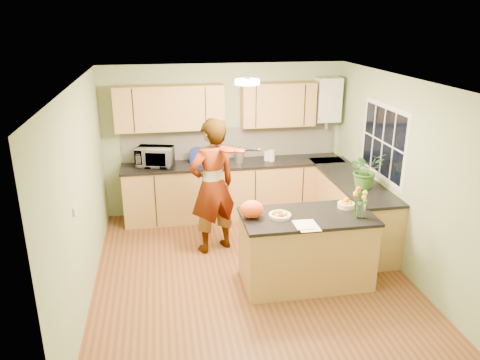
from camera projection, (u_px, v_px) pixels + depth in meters
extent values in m
plane|color=brown|center=(251.00, 274.00, 6.15)|extent=(4.50, 4.50, 0.00)
cube|color=silver|center=(252.00, 82.00, 5.32)|extent=(4.00, 4.50, 0.02)
cube|color=#94AD7B|center=(225.00, 140.00, 7.83)|extent=(4.00, 0.02, 2.50)
cube|color=#94AD7B|center=(307.00, 282.00, 3.65)|extent=(4.00, 0.02, 2.50)
cube|color=#94AD7B|center=(82.00, 195.00, 5.41)|extent=(0.02, 4.50, 2.50)
cube|color=#94AD7B|center=(402.00, 176.00, 6.06)|extent=(0.02, 4.50, 2.50)
cube|color=#A78143|center=(234.00, 190.00, 7.83)|extent=(3.60, 0.60, 0.90)
cube|color=black|center=(234.00, 164.00, 7.67)|extent=(3.64, 0.62, 0.04)
cube|color=#A78143|center=(350.00, 209.00, 7.07)|extent=(0.60, 2.20, 0.90)
cube|color=black|center=(352.00, 180.00, 6.91)|extent=(0.62, 2.24, 0.04)
cube|color=beige|center=(231.00, 143.00, 7.85)|extent=(3.60, 0.02, 0.52)
cube|color=#A78143|center=(170.00, 108.00, 7.32)|extent=(1.70, 0.34, 0.70)
cube|color=#A78143|center=(278.00, 104.00, 7.61)|extent=(1.20, 0.34, 0.70)
cube|color=silver|center=(328.00, 100.00, 7.74)|extent=(0.40, 0.30, 0.72)
cylinder|color=#B9B9BE|center=(326.00, 123.00, 7.87)|extent=(0.06, 0.06, 0.20)
cube|color=silver|center=(383.00, 142.00, 6.52)|extent=(0.01, 1.30, 1.05)
cube|color=black|center=(383.00, 142.00, 6.52)|extent=(0.01, 1.18, 0.92)
cube|color=silver|center=(75.00, 211.00, 4.84)|extent=(0.02, 0.09, 0.09)
cylinder|color=#FFEABF|center=(247.00, 82.00, 5.61)|extent=(0.30, 0.30, 0.06)
cylinder|color=silver|center=(247.00, 79.00, 5.60)|extent=(0.10, 0.10, 0.02)
cube|color=#A78143|center=(306.00, 250.00, 5.84)|extent=(1.57, 0.79, 0.88)
cube|color=black|center=(308.00, 217.00, 5.69)|extent=(1.61, 0.82, 0.04)
cylinder|color=beige|center=(280.00, 216.00, 5.62)|extent=(0.27, 0.27, 0.04)
cylinder|color=beige|center=(346.00, 205.00, 5.90)|extent=(0.21, 0.21, 0.06)
cylinder|color=silver|center=(361.00, 209.00, 5.57)|extent=(0.11, 0.11, 0.21)
ellipsoid|color=#F04B13|center=(252.00, 209.00, 5.58)|extent=(0.34, 0.31, 0.22)
cube|color=white|center=(307.00, 226.00, 5.38)|extent=(0.24, 0.33, 0.01)
imported|color=#DB9F86|center=(213.00, 186.00, 6.51)|extent=(0.83, 0.71, 1.93)
imported|color=silver|center=(155.00, 157.00, 7.43)|extent=(0.64, 0.51, 0.31)
cube|color=navy|center=(201.00, 156.00, 7.58)|extent=(0.37, 0.33, 0.24)
cylinder|color=#B9B9BE|center=(239.00, 155.00, 7.65)|extent=(0.16, 0.16, 0.22)
sphere|color=black|center=(239.00, 146.00, 7.59)|extent=(0.08, 0.08, 0.08)
cylinder|color=beige|center=(267.00, 156.00, 7.76)|extent=(0.11, 0.11, 0.15)
cylinder|color=silver|center=(271.00, 156.00, 7.71)|extent=(0.16, 0.16, 0.18)
imported|color=#376D24|center=(366.00, 170.00, 6.45)|extent=(0.50, 0.45, 0.52)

